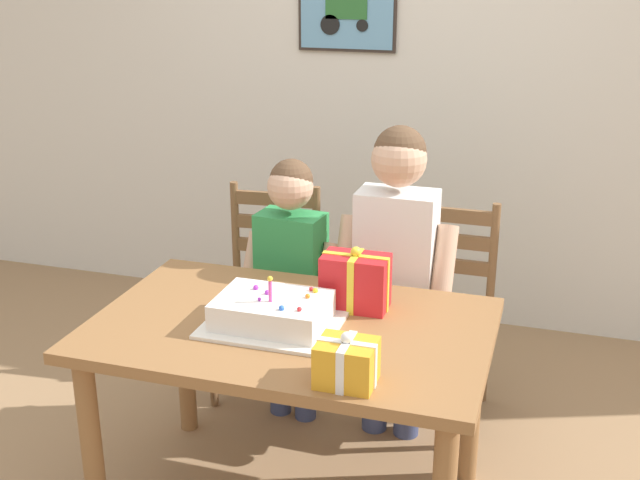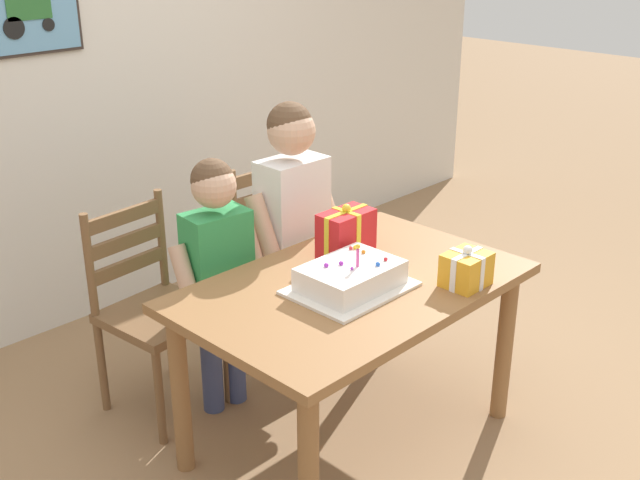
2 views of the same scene
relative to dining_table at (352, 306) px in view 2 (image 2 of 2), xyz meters
name	(u,v)px [view 2 (image 2 of 2)]	position (x,y,z in m)	size (l,w,h in m)	color
ground_plane	(350,439)	(0.00, 0.00, -0.62)	(20.00, 20.00, 0.00)	#997551
back_wall	(88,70)	(0.00, 1.80, 0.68)	(6.40, 0.11, 2.60)	silver
dining_table	(352,306)	(0.00, 0.00, 0.00)	(1.32, 0.85, 0.72)	olive
birthday_cake	(350,278)	(-0.05, -0.04, 0.15)	(0.44, 0.34, 0.19)	white
gift_box_red_large	(466,269)	(0.28, -0.32, 0.17)	(0.17, 0.15, 0.16)	gold
gift_box_beside_cake	(346,234)	(0.17, 0.19, 0.20)	(0.23, 0.14, 0.23)	red
chair_left	(154,309)	(-0.39, 0.79, -0.15)	(0.46, 0.46, 0.92)	brown
chair_right	(285,257)	(0.38, 0.79, -0.15)	(0.42, 0.42, 0.92)	brown
child_older	(293,215)	(0.23, 0.57, 0.17)	(0.47, 0.26, 1.29)	#38426B
child_younger	(218,263)	(-0.20, 0.57, 0.07)	(0.43, 0.25, 1.13)	#38426B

